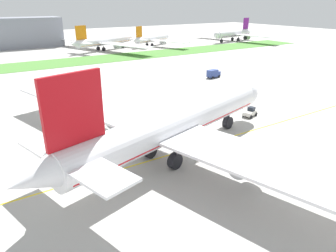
# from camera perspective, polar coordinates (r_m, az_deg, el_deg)

# --- Properties ---
(ground_plane) EXTENTS (600.00, 600.00, 0.00)m
(ground_plane) POSITION_cam_1_polar(r_m,az_deg,el_deg) (62.66, 4.74, -3.51)
(ground_plane) COLOR #ADAAA5
(ground_plane) RESTS_ON ground
(apron_taxi_line) EXTENTS (280.00, 0.36, 0.01)m
(apron_taxi_line) POSITION_cam_1_polar(r_m,az_deg,el_deg) (61.96, 5.30, -3.84)
(apron_taxi_line) COLOR yellow
(apron_taxi_line) RESTS_ON ground
(grass_median_strip) EXTENTS (320.00, 24.00, 0.10)m
(grass_median_strip) POSITION_cam_1_polar(r_m,az_deg,el_deg) (157.65, -19.81, 10.80)
(grass_median_strip) COLOR #4C8438
(grass_median_strip) RESTS_ON ground
(airliner_foreground) EXTENTS (56.63, 91.32, 18.78)m
(airliner_foreground) POSITION_cam_1_polar(r_m,az_deg,el_deg) (55.27, 0.93, 0.21)
(airliner_foreground) COLOR white
(airliner_foreground) RESTS_ON ground
(pushback_tug) EXTENTS (5.84, 3.26, 2.29)m
(pushback_tug) POSITION_cam_1_polar(r_m,az_deg,el_deg) (80.55, 14.87, 2.46)
(pushback_tug) COLOR white
(pushback_tug) RESTS_ON ground
(ground_crew_wingwalker_port) EXTENTS (0.27, 0.56, 1.59)m
(ground_crew_wingwalker_port) POSITION_cam_1_polar(r_m,az_deg,el_deg) (69.88, 2.70, 0.16)
(ground_crew_wingwalker_port) COLOR black
(ground_crew_wingwalker_port) RESTS_ON ground
(service_truck_baggage_loader) EXTENTS (5.90, 3.71, 2.89)m
(service_truck_baggage_loader) POSITION_cam_1_polar(r_m,az_deg,el_deg) (94.99, -15.48, 5.64)
(service_truck_baggage_loader) COLOR white
(service_truck_baggage_loader) RESTS_ON ground
(service_truck_fuel_bowser) EXTENTS (5.67, 3.09, 3.05)m
(service_truck_fuel_bowser) POSITION_cam_1_polar(r_m,az_deg,el_deg) (120.43, 8.34, 9.54)
(service_truck_fuel_bowser) COLOR #33478C
(service_truck_fuel_bowser) RESTS_ON ground
(parked_airliner_far_centre) EXTENTS (45.08, 73.19, 14.98)m
(parked_airliner_far_centre) POSITION_cam_1_polar(r_m,az_deg,el_deg) (194.05, -11.77, 14.96)
(parked_airliner_far_centre) COLOR white
(parked_airliner_far_centre) RESTS_ON ground
(parked_airliner_far_right) EXTENTS (34.92, 55.83, 13.02)m
(parked_airliner_far_right) POSITION_cam_1_polar(r_m,az_deg,el_deg) (210.62, -3.11, 15.68)
(parked_airliner_far_right) COLOR white
(parked_airliner_far_right) RESTS_ON ground
(parked_airliner_far_outer) EXTENTS (44.30, 69.98, 15.93)m
(parked_airliner_far_outer) POSITION_cam_1_polar(r_m,az_deg,el_deg) (241.65, 12.03, 16.28)
(parked_airliner_far_outer) COLOR white
(parked_airliner_far_outer) RESTS_ON ground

